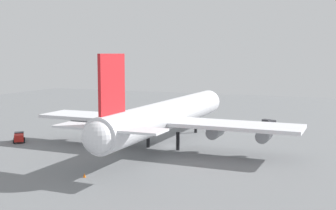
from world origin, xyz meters
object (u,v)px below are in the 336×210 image
maintenance_van (121,117)px  baggage_tug (269,123)px  safety_cone_nose (221,126)px  cargo_airplane (167,115)px  fuel_truck (19,137)px  safety_cone_tail (84,175)px

maintenance_van → baggage_tug: bearing=-80.8°
maintenance_van → safety_cone_nose: size_ratio=6.89×
cargo_airplane → safety_cone_nose: (26.42, -3.52, -6.09)m
fuel_truck → safety_cone_nose: size_ratio=7.69×
cargo_airplane → fuel_truck: cargo_airplane is taller
maintenance_van → safety_cone_nose: 28.62m
baggage_tug → safety_cone_nose: 12.48m
cargo_airplane → maintenance_van: cargo_airplane is taller
baggage_tug → safety_cone_tail: size_ratio=7.18×
safety_cone_tail → baggage_tug: bearing=-16.6°
fuel_truck → safety_cone_tail: (-17.55, -28.28, -0.74)m
cargo_airplane → baggage_tug: size_ratio=12.09×
safety_cone_nose → baggage_tug: bearing=-62.2°
baggage_tug → safety_cone_tail: (-58.10, 17.28, -0.75)m
maintenance_van → safety_cone_tail: size_ratio=6.14×
maintenance_van → fuel_truck: bearing=170.1°
fuel_truck → safety_cone_tail: bearing=-121.8°
safety_cone_tail → cargo_airplane: bearing=-6.1°
cargo_airplane → safety_cone_nose: size_ratio=97.38×
maintenance_van → safety_cone_tail: (-51.72, -22.33, -0.84)m
safety_cone_nose → safety_cone_tail: safety_cone_tail is taller
maintenance_van → fuel_truck: size_ratio=0.89×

